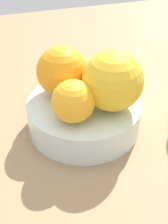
% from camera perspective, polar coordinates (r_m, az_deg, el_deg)
% --- Properties ---
extents(ground_plane, '(1.10, 1.10, 0.02)m').
position_cam_1_polar(ground_plane, '(0.51, 0.00, -3.42)').
color(ground_plane, '#997551').
extents(fruit_bowl, '(0.17, 0.17, 0.05)m').
position_cam_1_polar(fruit_bowl, '(0.49, 0.00, -0.55)').
color(fruit_bowl, silver).
rests_on(fruit_bowl, ground_plane).
extents(orange_in_bowl_0, '(0.09, 0.09, 0.09)m').
position_cam_1_polar(orange_in_bowl_0, '(0.44, 5.22, 5.63)').
color(orange_in_bowl_0, yellow).
rests_on(orange_in_bowl_0, fruit_bowl).
extents(orange_in_bowl_1, '(0.06, 0.06, 0.06)m').
position_cam_1_polar(orange_in_bowl_1, '(0.42, -1.98, 1.93)').
color(orange_in_bowl_1, '#F9A823').
rests_on(orange_in_bowl_1, fruit_bowl).
extents(orange_in_bowl_2, '(0.08, 0.08, 0.08)m').
position_cam_1_polar(orange_in_bowl_2, '(0.48, -4.01, 7.34)').
color(orange_in_bowl_2, orange).
rests_on(orange_in_bowl_2, fruit_bowl).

